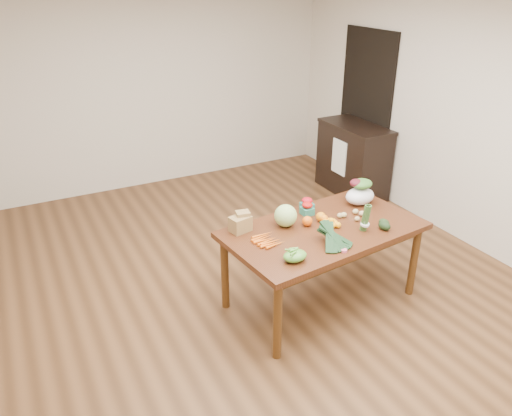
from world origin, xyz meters
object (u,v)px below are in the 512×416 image
kale_bunch (336,238)px  salad_bag (360,193)px  asparagus_bundle (366,218)px  cabinet (353,159)px  dining_table (321,265)px  paper_bag (240,222)px  mandarin_cluster (331,222)px  cabbage (286,216)px

kale_bunch → salad_bag: bearing=33.3°
kale_bunch → asparagus_bundle: (0.37, 0.10, 0.05)m
kale_bunch → cabinet: bearing=43.0°
asparagus_bundle → cabinet: bearing=47.8°
dining_table → paper_bag: (-0.66, 0.28, 0.46)m
asparagus_bundle → dining_table: bearing=136.3°
cabinet → paper_bag: cabinet is taller
mandarin_cluster → salad_bag: (0.51, 0.26, 0.07)m
asparagus_bundle → mandarin_cluster: bearing=129.4°
cabbage → salad_bag: 0.85m
cabinet → cabbage: bearing=-140.5°
mandarin_cluster → kale_bunch: (-0.17, -0.30, 0.04)m
paper_bag → asparagus_bundle: (0.94, -0.49, 0.04)m
paper_bag → cabbage: cabbage is taller
dining_table → salad_bag: bearing=17.2°
cabbage → salad_bag: bearing=4.4°
cabbage → mandarin_cluster: (0.34, -0.19, -0.06)m
mandarin_cluster → asparagus_bundle: asparagus_bundle is taller
paper_bag → cabbage: bearing=-13.9°
cabbage → mandarin_cluster: size_ratio=1.09×
cabinet → paper_bag: bearing=-146.8°
paper_bag → mandarin_cluster: 0.79m
kale_bunch → paper_bag: bearing=127.4°
cabbage → kale_bunch: size_ratio=0.49×
paper_bag → asparagus_bundle: size_ratio=0.92×
dining_table → kale_bunch: 0.56m
paper_bag → salad_bag: size_ratio=0.80×
paper_bag → asparagus_bundle: 1.06m
cabinet → cabbage: cabbage is taller
kale_bunch → asparagus_bundle: size_ratio=1.60×
asparagus_bundle → salad_bag: (0.30, 0.46, -0.01)m
cabinet → mandarin_cluster: bearing=-132.2°
dining_table → cabbage: cabbage is taller
dining_table → kale_bunch: kale_bunch is taller
dining_table → paper_bag: size_ratio=7.39×
mandarin_cluster → kale_bunch: size_ratio=0.45×
paper_bag → dining_table: bearing=-22.8°
dining_table → cabinet: cabinet is taller
cabinet → paper_bag: size_ratio=4.43×
paper_bag → asparagus_bundle: asparagus_bundle is taller
cabinet → salad_bag: 2.07m
cabbage → salad_bag: size_ratio=0.68×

